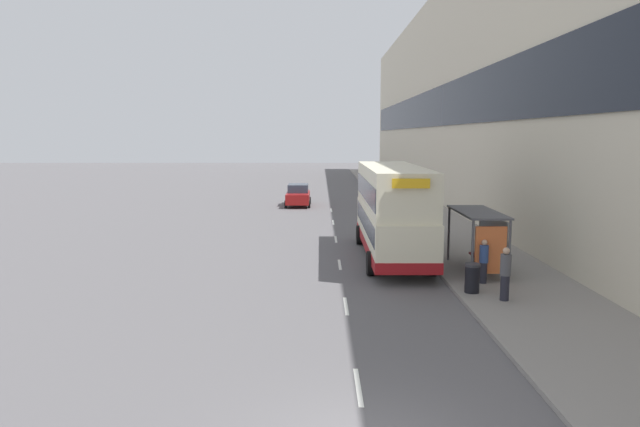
# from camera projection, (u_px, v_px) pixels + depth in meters

# --- Properties ---
(pavement) EXTENTS (5.00, 93.00, 0.14)m
(pavement) POSITION_uv_depth(u_px,v_px,m) (407.00, 202.00, 48.45)
(pavement) COLOR gray
(pavement) RESTS_ON ground_plane
(terrace_facade) EXTENTS (3.10, 93.00, 18.00)m
(terrace_facade) POSITION_uv_depth(u_px,v_px,m) (457.00, 95.00, 47.23)
(terrace_facade) COLOR beige
(terrace_facade) RESTS_ON ground_plane
(lane_mark_0) EXTENTS (0.12, 2.00, 0.01)m
(lane_mark_0) POSITION_uv_depth(u_px,v_px,m) (359.00, 387.00, 13.02)
(lane_mark_0) COLOR silver
(lane_mark_0) RESTS_ON ground_plane
(lane_mark_1) EXTENTS (0.12, 2.00, 0.01)m
(lane_mark_1) POSITION_uv_depth(u_px,v_px,m) (346.00, 306.00, 19.18)
(lane_mark_1) COLOR silver
(lane_mark_1) RESTS_ON ground_plane
(lane_mark_2) EXTENTS (0.12, 2.00, 0.01)m
(lane_mark_2) POSITION_uv_depth(u_px,v_px,m) (340.00, 265.00, 25.33)
(lane_mark_2) COLOR silver
(lane_mark_2) RESTS_ON ground_plane
(lane_mark_3) EXTENTS (0.12, 2.00, 0.01)m
(lane_mark_3) POSITION_uv_depth(u_px,v_px,m) (336.00, 239.00, 31.49)
(lane_mark_3) COLOR silver
(lane_mark_3) RESTS_ON ground_plane
(lane_mark_4) EXTENTS (0.12, 2.00, 0.01)m
(lane_mark_4) POSITION_uv_depth(u_px,v_px,m) (334.00, 222.00, 37.65)
(lane_mark_4) COLOR silver
(lane_mark_4) RESTS_ON ground_plane
(lane_mark_5) EXTENTS (0.12, 2.00, 0.01)m
(lane_mark_5) POSITION_uv_depth(u_px,v_px,m) (332.00, 210.00, 43.81)
(lane_mark_5) COLOR silver
(lane_mark_5) RESTS_ON ground_plane
(bus_shelter) EXTENTS (1.60, 4.20, 2.48)m
(bus_shelter) POSITION_uv_depth(u_px,v_px,m) (484.00, 230.00, 23.12)
(bus_shelter) COLOR #4C4C51
(bus_shelter) RESTS_ON ground_plane
(double_decker_bus_near) EXTENTS (2.85, 10.44, 4.30)m
(double_decker_bus_near) POSITION_uv_depth(u_px,v_px,m) (393.00, 210.00, 26.31)
(double_decker_bus_near) COLOR beige
(double_decker_bus_near) RESTS_ON ground_plane
(car_0) EXTENTS (2.04, 4.45, 1.76)m
(car_0) POSITION_uv_depth(u_px,v_px,m) (299.00, 195.00, 46.46)
(car_0) COLOR maroon
(car_0) RESTS_ON ground_plane
(pedestrian_at_shelter) EXTENTS (0.36, 0.36, 1.83)m
(pedestrian_at_shelter) POSITION_uv_depth(u_px,v_px,m) (506.00, 273.00, 19.24)
(pedestrian_at_shelter) COLOR #23232D
(pedestrian_at_shelter) RESTS_ON ground_plane
(pedestrian_1) EXTENTS (0.33, 0.33, 1.68)m
(pedestrian_1) POSITION_uv_depth(u_px,v_px,m) (484.00, 261.00, 21.52)
(pedestrian_1) COLOR #23232D
(pedestrian_1) RESTS_ON ground_plane
(litter_bin) EXTENTS (0.55, 0.55, 1.05)m
(litter_bin) POSITION_uv_depth(u_px,v_px,m) (473.00, 278.00, 20.28)
(litter_bin) COLOR black
(litter_bin) RESTS_ON ground_plane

